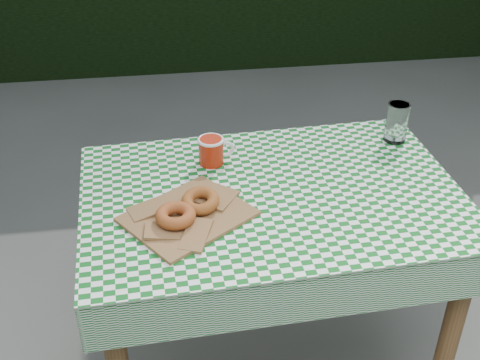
{
  "coord_description": "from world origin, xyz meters",
  "views": [
    {
      "loc": [
        -0.16,
        -1.28,
        1.77
      ],
      "look_at": [
        0.05,
        0.22,
        0.79
      ],
      "focal_mm": 46.13,
      "sensor_mm": 36.0,
      "label": 1
    }
  ],
  "objects_px": {
    "table": "(269,289)",
    "paper_bag": "(188,215)",
    "drinking_glass": "(397,122)",
    "coffee_mug": "(211,151)"
  },
  "relations": [
    {
      "from": "coffee_mug",
      "to": "drinking_glass",
      "type": "bearing_deg",
      "value": -1.11
    },
    {
      "from": "drinking_glass",
      "to": "paper_bag",
      "type": "bearing_deg",
      "value": -154.53
    },
    {
      "from": "paper_bag",
      "to": "coffee_mug",
      "type": "relative_size",
      "value": 2.06
    },
    {
      "from": "table",
      "to": "coffee_mug",
      "type": "bearing_deg",
      "value": 127.27
    },
    {
      "from": "coffee_mug",
      "to": "table",
      "type": "bearing_deg",
      "value": -56.78
    },
    {
      "from": "paper_bag",
      "to": "coffee_mug",
      "type": "distance_m",
      "value": 0.3
    },
    {
      "from": "paper_bag",
      "to": "drinking_glass",
      "type": "xyz_separation_m",
      "value": [
        0.72,
        0.34,
        0.06
      ]
    },
    {
      "from": "table",
      "to": "drinking_glass",
      "type": "relative_size",
      "value": 8.22
    },
    {
      "from": "drinking_glass",
      "to": "table",
      "type": "bearing_deg",
      "value": -151.43
    },
    {
      "from": "table",
      "to": "paper_bag",
      "type": "relative_size",
      "value": 3.43
    }
  ]
}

